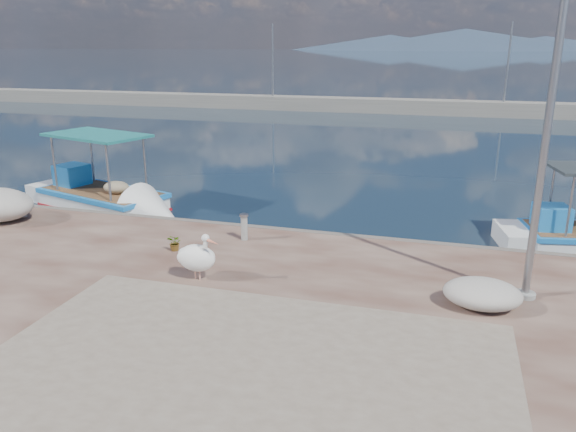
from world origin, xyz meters
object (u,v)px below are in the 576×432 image
Objects in this scene: lamp_post at (545,145)px; bollard_near at (244,226)px; boat_left at (102,201)px; pelican at (197,257)px.

bollard_near is at bearing 166.15° from lamp_post.
boat_left is 9.12m from pelican.
lamp_post is at bearing -13.85° from bollard_near.
pelican reaches higher than bollard_near.
lamp_post is 7.90m from bollard_near.
pelican is at bearing -91.16° from bollard_near.
lamp_post reaches higher than boat_left.
pelican is at bearing -25.71° from boat_left.
boat_left is 5.64× the size of pelican.
boat_left is 9.25× the size of bollard_near.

